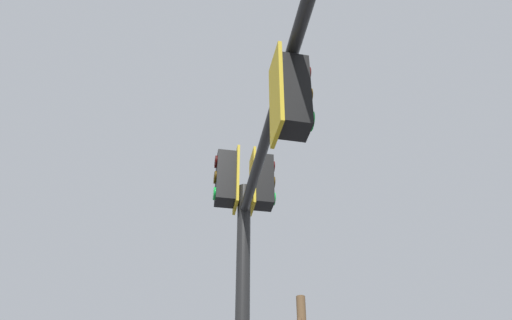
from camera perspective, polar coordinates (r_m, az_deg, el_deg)
signal_mast_assembly at (r=7.12m, az=-0.08°, el=-6.92°), size 5.61×3.59×6.65m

